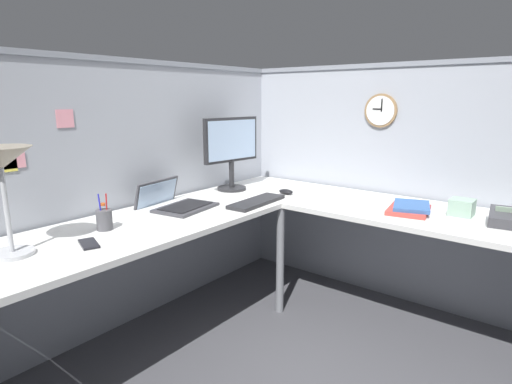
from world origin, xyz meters
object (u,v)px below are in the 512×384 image
Objects in this scene: keyboard at (257,202)px; desk_lamp_dome at (1,168)px; cell_phone at (89,244)px; wall_clock at (381,111)px; monitor at (231,148)px; pen_cup at (104,219)px; tissue_box at (462,207)px; laptop at (173,203)px; computer_mouse at (286,192)px; book_stack at (410,208)px.

keyboard is 0.97× the size of desk_lamp_dome.
wall_clock is (1.80, -0.56, 0.54)m from cell_phone.
pen_cup is at bearing -173.79° from monitor.
desk_lamp_dome is 3.71× the size of tissue_box.
desk_lamp_dome is at bearing -175.29° from monitor.
keyboard is 1.04m from cell_phone.
monitor is 4.17× the size of tissue_box.
laptop is 0.70m from cell_phone.
computer_mouse is 1.67m from desk_lamp_dome.
keyboard is (-0.20, -0.38, -0.28)m from monitor.
monitor reaches higher than tissue_box.
wall_clock reaches higher than laptop.
monitor is 1.12× the size of desk_lamp_dome.
computer_mouse is at bearing 94.38° from book_stack.
tissue_box is at bearing -67.41° from book_stack.
book_stack is at bearing -40.21° from pen_cup.
book_stack is at bearing -136.99° from wall_clock.
computer_mouse is at bearing -2.50° from keyboard.
keyboard is 0.91m from pen_cup.
tissue_box reaches higher than cell_phone.
tissue_box is 0.84m from wall_clock.
laptop is 4.11× the size of computer_mouse.
cell_phone is at bearing -26.38° from desk_lamp_dome.
pen_cup is at bearing 0.96° from desk_lamp_dome.
monitor is 1.10m from pen_cup.
pen_cup is at bearing 136.07° from tissue_box.
book_stack is at bearing -13.23° from cell_phone.
pen_cup reaches higher than tissue_box.
wall_clock is at bearing 2.48° from cell_phone.
monitor is 0.48m from computer_mouse.
monitor is at bearing 124.95° from wall_clock.
pen_cup reaches higher than book_stack.
wall_clock is at bearing 43.01° from book_stack.
computer_mouse is at bearing 135.40° from wall_clock.
tissue_box is at bearing -17.74° from cell_phone.
desk_lamp_dome is at bearing 161.51° from wall_clock.
tissue_box is at bearing -81.11° from computer_mouse.
keyboard is 0.88m from book_stack.
laptop is 0.51m from pen_cup.
wall_clock is (1.14, -0.78, 0.52)m from laptop.
cell_phone is 0.65× the size of wall_clock.
keyboard is 2.39× the size of pen_cup.
desk_lamp_dome is 3.09× the size of cell_phone.
monitor is at bearing 58.66° from keyboard.
tissue_box is (1.78, -1.30, -0.32)m from desk_lamp_dome.
computer_mouse is 0.82m from wall_clock.
keyboard is at bearing 115.77° from book_stack.
tissue_box is (1.35, -1.30, -0.01)m from pen_cup.
tissue_box is (0.29, -1.42, -0.25)m from monitor.
monitor is 1.50m from desk_lamp_dome.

